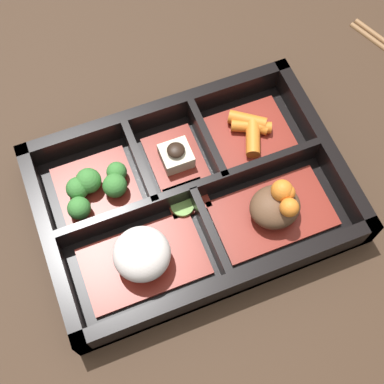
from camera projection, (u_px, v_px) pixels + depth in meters
The scene contains 9 objects.
ground_plane at pixel (192, 202), 0.59m from camera, with size 3.00×3.00×0.00m, color #382619.
bento_base at pixel (192, 200), 0.58m from camera, with size 0.32×0.23×0.01m.
bento_rim at pixel (191, 192), 0.57m from camera, with size 0.32×0.23×0.04m.
bowl_stew at pixel (276, 208), 0.55m from camera, with size 0.13×0.07×0.05m.
bowl_rice at pixel (142, 256), 0.53m from camera, with size 0.13×0.07×0.05m.
bowl_carrots at pixel (251, 132), 0.61m from camera, with size 0.09×0.08×0.02m.
bowl_tofu at pixel (175, 159), 0.59m from camera, with size 0.06×0.08×0.03m.
bowl_greens at pixel (95, 188), 0.57m from camera, with size 0.08×0.08×0.03m.
bowl_pickles at pixel (188, 201), 0.57m from camera, with size 0.04×0.04×0.01m.
Camera 1 is at (0.09, 0.22, 0.54)m, focal length 50.00 mm.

